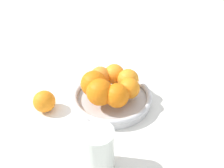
% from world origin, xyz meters
% --- Properties ---
extents(ground_plane, '(4.00, 4.00, 0.00)m').
position_xyz_m(ground_plane, '(0.00, 0.00, 0.00)').
color(ground_plane, white).
extents(fruit_bowl, '(0.26, 0.26, 0.04)m').
position_xyz_m(fruit_bowl, '(0.00, 0.00, 0.02)').
color(fruit_bowl, silver).
rests_on(fruit_bowl, ground_plane).
extents(orange_pile, '(0.18, 0.19, 0.08)m').
position_xyz_m(orange_pile, '(0.01, 0.01, 0.07)').
color(orange_pile, orange).
rests_on(orange_pile, fruit_bowl).
extents(stray_orange, '(0.07, 0.07, 0.07)m').
position_xyz_m(stray_orange, '(0.18, 0.12, 0.03)').
color(stray_orange, orange).
rests_on(stray_orange, ground_plane).
extents(drinking_glass, '(0.07, 0.07, 0.12)m').
position_xyz_m(drinking_glass, '(-0.08, 0.24, 0.06)').
color(drinking_glass, silver).
rests_on(drinking_glass, ground_plane).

